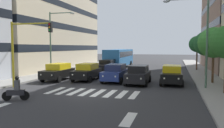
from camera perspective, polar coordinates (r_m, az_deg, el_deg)
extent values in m
plane|color=#2D2D30|center=(17.33, -4.77, -7.09)|extent=(180.00, 180.00, 0.00)
cube|color=black|center=(40.30, -16.12, 3.88)|extent=(9.27, 26.27, 0.90)
cube|color=black|center=(40.42, -16.21, 8.50)|extent=(9.27, 26.27, 0.90)
cube|color=black|center=(40.79, -16.31, 13.06)|extent=(9.27, 26.27, 0.90)
cube|color=silver|center=(16.53, 5.62, -7.65)|extent=(0.45, 2.80, 0.01)
cube|color=silver|center=(16.70, 2.55, -7.51)|extent=(0.45, 2.80, 0.01)
cube|color=silver|center=(16.92, -0.44, -7.35)|extent=(0.45, 2.80, 0.01)
cube|color=silver|center=(17.19, -3.35, -7.17)|extent=(0.45, 2.80, 0.01)
cube|color=silver|center=(17.49, -6.16, -6.99)|extent=(0.45, 2.80, 0.01)
cube|color=silver|center=(17.84, -8.87, -6.79)|extent=(0.45, 2.80, 0.01)
cube|color=silver|center=(18.22, -11.47, -6.59)|extent=(0.45, 2.80, 0.01)
cube|color=silver|center=(18.65, -13.95, -6.39)|extent=(0.45, 2.80, 0.01)
cube|color=silver|center=(11.17, 4.22, -13.51)|extent=(0.50, 2.20, 0.01)
cube|color=black|center=(21.77, 14.67, -2.97)|extent=(1.80, 4.40, 0.80)
cube|color=yellow|center=(21.90, 14.71, -1.09)|extent=(1.58, 2.46, 0.60)
cylinder|color=black|center=(20.40, 17.12, -4.64)|extent=(0.22, 0.64, 0.64)
cylinder|color=black|center=(20.42, 12.05, -4.53)|extent=(0.22, 0.64, 0.64)
cylinder|color=black|center=(23.27, 16.93, -3.55)|extent=(0.22, 0.64, 0.64)
cylinder|color=black|center=(23.29, 12.49, -3.46)|extent=(0.22, 0.64, 0.64)
sphere|color=white|center=(19.63, 16.26, -3.55)|extent=(0.18, 0.18, 0.18)
sphere|color=white|center=(19.65, 12.89, -3.47)|extent=(0.18, 0.18, 0.18)
cube|color=black|center=(21.25, 6.55, -3.03)|extent=(1.80, 4.40, 0.80)
cube|color=black|center=(21.37, 6.65, -1.10)|extent=(1.58, 2.46, 0.60)
cylinder|color=black|center=(19.76, 8.46, -4.78)|extent=(0.22, 0.64, 0.64)
cylinder|color=black|center=(20.05, 3.34, -4.60)|extent=(0.22, 0.64, 0.64)
cylinder|color=black|center=(22.61, 9.37, -3.64)|extent=(0.22, 0.64, 0.64)
cylinder|color=black|center=(22.87, 4.88, -3.51)|extent=(0.22, 0.64, 0.64)
sphere|color=white|center=(19.04, 7.25, -3.64)|extent=(0.18, 0.18, 0.18)
sphere|color=white|center=(19.24, 3.85, -3.54)|extent=(0.18, 0.18, 0.18)
cube|color=navy|center=(22.46, 0.81, -2.61)|extent=(1.80, 4.40, 0.80)
cube|color=#1D2547|center=(22.58, 0.94, -0.79)|extent=(1.58, 2.46, 0.60)
cylinder|color=black|center=(20.91, 2.19, -4.23)|extent=(0.22, 0.64, 0.64)
cylinder|color=black|center=(21.39, -2.52, -4.04)|extent=(0.22, 0.64, 0.64)
cylinder|color=black|center=(23.71, 3.81, -3.23)|extent=(0.22, 0.64, 0.64)
cylinder|color=black|center=(24.14, -0.38, -3.08)|extent=(0.22, 0.64, 0.64)
sphere|color=white|center=(20.25, 0.84, -3.14)|extent=(0.18, 0.18, 0.18)
sphere|color=white|center=(20.57, -2.27, -3.03)|extent=(0.18, 0.18, 0.18)
cube|color=black|center=(23.60, -6.28, -2.30)|extent=(1.80, 4.40, 0.80)
cube|color=yellow|center=(23.72, -6.11, -0.57)|extent=(1.58, 2.46, 0.60)
cylinder|color=black|center=(21.99, -5.49, -3.83)|extent=(0.22, 0.64, 0.64)
cylinder|color=black|center=(22.69, -9.75, -3.62)|extent=(0.22, 0.64, 0.64)
cylinder|color=black|center=(24.70, -3.07, -2.92)|extent=(0.22, 0.64, 0.64)
cylinder|color=black|center=(25.32, -6.94, -2.77)|extent=(0.22, 0.64, 0.64)
sphere|color=white|center=(21.40, -6.98, -2.77)|extent=(0.18, 0.18, 0.18)
sphere|color=white|center=(21.87, -9.78, -2.65)|extent=(0.18, 0.18, 0.18)
cube|color=black|center=(24.11, -13.34, -2.25)|extent=(1.80, 4.40, 0.80)
cube|color=yellow|center=(24.22, -13.14, -0.56)|extent=(1.58, 2.46, 0.60)
cylinder|color=black|center=(22.47, -13.09, -3.75)|extent=(0.22, 0.64, 0.64)
cylinder|color=black|center=(23.38, -16.98, -3.51)|extent=(0.22, 0.64, 0.64)
cylinder|color=black|center=(25.03, -9.91, -2.88)|extent=(0.22, 0.64, 0.64)
cylinder|color=black|center=(25.85, -13.52, -2.71)|extent=(0.22, 0.64, 0.64)
sphere|color=white|center=(21.96, -14.73, -2.70)|extent=(0.18, 0.18, 0.18)
sphere|color=white|center=(22.56, -17.26, -2.57)|extent=(0.18, 0.18, 0.18)
cube|color=black|center=(30.58, -1.27, -0.78)|extent=(1.80, 4.40, 0.80)
cube|color=black|center=(30.71, -1.16, 0.56)|extent=(1.58, 2.46, 0.60)
cylinder|color=black|center=(28.98, -0.39, -1.85)|extent=(0.22, 0.64, 0.64)
cylinder|color=black|center=(29.52, -3.76, -1.75)|extent=(0.22, 0.64, 0.64)
cylinder|color=black|center=(31.76, 1.04, -1.31)|extent=(0.22, 0.64, 0.64)
cylinder|color=black|center=(32.26, -2.05, -1.23)|extent=(0.22, 0.64, 0.64)
sphere|color=white|center=(28.35, -1.41, -1.01)|extent=(0.18, 0.18, 0.18)
sphere|color=white|center=(28.71, -3.61, -0.95)|extent=(0.18, 0.18, 0.18)
cube|color=#286BAD|center=(36.95, 1.86, 1.69)|extent=(2.50, 10.50, 2.50)
cube|color=black|center=(36.93, 1.86, 2.55)|extent=(2.52, 9.87, 0.80)
cylinder|color=black|center=(33.18, 2.45, -0.76)|extent=(0.28, 1.00, 1.00)
cylinder|color=black|center=(33.83, -1.68, -0.67)|extent=(0.28, 1.00, 1.00)
cylinder|color=black|center=(39.83, 4.67, 0.07)|extent=(0.28, 1.00, 1.00)
cylinder|color=black|center=(40.38, 1.19, 0.14)|extent=(0.28, 1.00, 1.00)
cylinder|color=black|center=(16.11, -24.74, -7.26)|extent=(0.59, 0.31, 0.60)
cylinder|color=black|center=(15.79, -20.93, -7.38)|extent=(0.59, 0.31, 0.60)
cube|color=#232328|center=(15.90, -22.88, -6.55)|extent=(1.11, 0.63, 0.36)
cube|color=#4C4C51|center=(15.79, -22.58, -4.85)|extent=(0.39, 0.44, 0.64)
sphere|color=black|center=(15.73, -22.63, -3.26)|extent=(0.26, 0.26, 0.26)
cylinder|color=#AD991E|center=(20.97, -23.50, 2.11)|extent=(0.18, 0.18, 5.50)
cylinder|color=#AD991E|center=(19.97, -19.64, 9.45)|extent=(3.61, 0.12, 0.12)
cube|color=black|center=(18.96, -15.10, 8.78)|extent=(0.24, 0.28, 0.76)
sphere|color=red|center=(18.86, -15.35, 9.53)|extent=(0.14, 0.14, 0.14)
sphere|color=orange|center=(18.83, -15.34, 8.81)|extent=(0.14, 0.14, 0.14)
sphere|color=green|center=(18.82, -15.32, 8.08)|extent=(0.14, 0.14, 0.14)
cylinder|color=#4C6B56|center=(19.52, 22.60, 4.95)|extent=(0.16, 0.16, 7.21)
ellipsoid|color=#B7BCC1|center=(19.74, 13.38, 14.94)|extent=(0.56, 0.28, 0.20)
cylinder|color=#4C6B56|center=(27.94, -15.08, 4.93)|extent=(0.16, 0.16, 7.31)
cylinder|color=#4C6B56|center=(27.52, -12.62, 12.32)|extent=(2.84, 0.10, 0.10)
ellipsoid|color=#B7BCC1|center=(26.87, -9.89, 12.34)|extent=(0.56, 0.28, 0.20)
cylinder|color=#513823|center=(22.81, 23.82, -0.75)|extent=(0.20, 0.20, 2.82)
sphere|color=#387F33|center=(22.74, 24.00, 4.90)|extent=(2.78, 2.78, 2.78)
cylinder|color=#513823|center=(28.04, 22.35, 0.15)|extent=(0.20, 0.20, 2.81)
sphere|color=#235B2D|center=(27.98, 22.48, 4.73)|extent=(2.79, 2.79, 2.79)
cylinder|color=#513823|center=(34.79, 20.37, 1.08)|extent=(0.20, 0.20, 2.98)
sphere|color=#235B2D|center=(34.75, 20.46, 4.68)|extent=(2.31, 2.31, 2.31)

